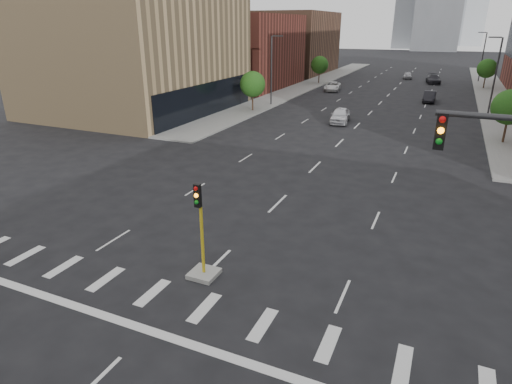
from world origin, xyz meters
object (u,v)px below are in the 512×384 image
Objects in this scene: car_far_left at (332,86)px; car_distant at (408,75)px; median_traffic_signal at (203,257)px; car_deep_right at (433,79)px; car_near_left at (340,115)px; car_mid_right at (430,97)px.

car_far_left reaches higher than car_distant.
car_deep_right is at bearing 85.71° from median_traffic_signal.
car_deep_right is at bearing 72.34° from car_near_left.
car_near_left is 0.92× the size of car_far_left.
car_deep_right is at bearing 39.59° from car_far_left.
car_distant is at bearing 57.76° from car_far_left.
car_distant is (-5.81, 28.15, -0.06)m from car_mid_right.
car_mid_right reaches higher than car_far_left.
car_deep_right is at bearing 91.42° from car_mid_right.
car_deep_right reaches higher than car_distant.
car_far_left is at bearing 99.52° from car_near_left.
median_traffic_signal is at bearing -96.16° from car_distant.
car_near_left reaches higher than car_distant.
car_deep_right is 1.37× the size of car_distant.
median_traffic_signal is at bearing -93.35° from car_near_left.
car_far_left is (-7.14, 24.13, -0.10)m from car_near_left.
car_deep_right is (14.90, 16.98, 0.08)m from car_far_left.
car_far_left is at bearing -118.93° from car_distant.
car_near_left is at bearing -82.66° from car_far_left.
car_near_left is 20.59m from car_mid_right.
car_far_left is at bearing 160.85° from car_mid_right.
median_traffic_signal is 1.07× the size of car_distant.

